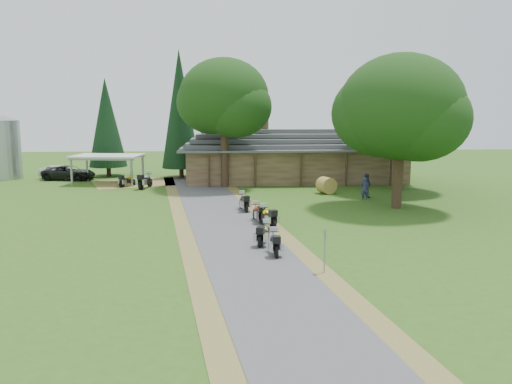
{
  "coord_description": "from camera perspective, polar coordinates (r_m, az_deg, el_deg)",
  "views": [
    {
      "loc": [
        -0.95,
        -23.25,
        6.53
      ],
      "look_at": [
        1.18,
        7.0,
        1.6
      ],
      "focal_mm": 35.0,
      "sensor_mm": 36.0,
      "label": 1
    }
  ],
  "objects": [
    {
      "name": "motorcycle_carport_a",
      "position": [
        44.91,
        -14.49,
        1.32
      ],
      "size": [
        1.45,
        1.67,
        1.15
      ],
      "primitive_type": null,
      "rotation": [
        0.0,
        0.0,
        0.92
      ],
      "color": "#CE8905",
      "rests_on": "ground"
    },
    {
      "name": "cedar_near",
      "position": [
        49.85,
        -8.67,
        8.78
      ],
      "size": [
        3.78,
        3.78,
        12.46
      ],
      "primitive_type": "cone",
      "color": "black",
      "rests_on": "ground"
    },
    {
      "name": "motorcycle_row_a",
      "position": [
        23.06,
        2.13,
        -5.72
      ],
      "size": [
        0.58,
        1.71,
        1.16
      ],
      "primitive_type": null,
      "rotation": [
        0.0,
        0.0,
        1.59
      ],
      "color": "navy",
      "rests_on": "ground"
    },
    {
      "name": "hay_bale",
      "position": [
        40.27,
        8.04,
        0.75
      ],
      "size": [
        1.63,
        1.56,
        1.31
      ],
      "primitive_type": "cylinder",
      "rotation": [
        1.57,
        0.0,
        0.33
      ],
      "color": "olive",
      "rests_on": "ground"
    },
    {
      "name": "oak_driveway",
      "position": [
        34.75,
        16.12,
        7.17
      ],
      "size": [
        8.24,
        8.24,
        10.99
      ],
      "primitive_type": null,
      "color": "#173610",
      "rests_on": "ground"
    },
    {
      "name": "person_b",
      "position": [
        38.96,
        12.45,
        0.97
      ],
      "size": [
        0.75,
        0.74,
        2.16
      ],
      "primitive_type": "imported",
      "rotation": [
        0.0,
        0.0,
        2.4
      ],
      "color": "navy",
      "rests_on": "ground"
    },
    {
      "name": "motorcycle_row_b",
      "position": [
        24.69,
        0.89,
        -4.71
      ],
      "size": [
        1.07,
        1.79,
        1.16
      ],
      "primitive_type": null,
      "rotation": [
        0.0,
        0.0,
        1.24
      ],
      "color": "#999AA0",
      "rests_on": "ground"
    },
    {
      "name": "lodge",
      "position": [
        47.93,
        4.34,
        4.32
      ],
      "size": [
        21.4,
        9.4,
        4.9
      ],
      "primitive_type": null,
      "color": "brown",
      "rests_on": "ground"
    },
    {
      "name": "oak_lodge_left",
      "position": [
        43.0,
        -3.65,
        8.85
      ],
      "size": [
        7.61,
        7.61,
        12.52
      ],
      "primitive_type": null,
      "color": "#173610",
      "rests_on": "ground"
    },
    {
      "name": "motorcycle_carport_b",
      "position": [
        43.57,
        -12.54,
        1.35
      ],
      "size": [
        1.33,
        2.22,
        1.44
      ],
      "primitive_type": null,
      "rotation": [
        0.0,
        0.0,
        1.24
      ],
      "color": "slate",
      "rests_on": "ground"
    },
    {
      "name": "motorcycle_row_c",
      "position": [
        28.31,
        1.32,
        -2.77
      ],
      "size": [
        1.19,
        1.97,
        1.28
      ],
      "primitive_type": null,
      "rotation": [
        0.0,
        0.0,
        1.91
      ],
      "color": "#D1B206",
      "rests_on": "ground"
    },
    {
      "name": "silo",
      "position": [
        54.12,
        -26.82,
        4.57
      ],
      "size": [
        3.4,
        3.4,
        6.12
      ],
      "primitive_type": "cylinder",
      "rotation": [
        0.0,
        0.0,
        0.14
      ],
      "color": "gray",
      "rests_on": "ground"
    },
    {
      "name": "cedar_far",
      "position": [
        52.54,
        -16.69,
        7.08
      ],
      "size": [
        3.75,
        3.75,
        9.82
      ],
      "primitive_type": "cone",
      "color": "black",
      "rests_on": "ground"
    },
    {
      "name": "motorcycle_row_d",
      "position": [
        29.63,
        0.23,
        -2.31
      ],
      "size": [
        0.92,
        1.84,
        1.2
      ],
      "primitive_type": null,
      "rotation": [
        0.0,
        0.0,
        1.78
      ],
      "color": "red",
      "rests_on": "ground"
    },
    {
      "name": "driveway",
      "position": [
        28.02,
        -3.01,
        -4.25
      ],
      "size": [
        51.95,
        51.95,
        0.0
      ],
      "primitive_type": "plane",
      "rotation": [
        0.0,
        0.0,
        0.14
      ],
      "color": "#4F4F52",
      "rests_on": "ground"
    },
    {
      "name": "car_dark_suv",
      "position": [
        51.07,
        -20.6,
        2.45
      ],
      "size": [
        3.25,
        5.68,
        2.05
      ],
      "primitive_type": "imported",
      "rotation": [
        0.0,
        0.0,
        1.38
      ],
      "color": "black",
      "rests_on": "ground"
    },
    {
      "name": "car_white_sedan",
      "position": [
        52.0,
        -21.51,
        2.37
      ],
      "size": [
        4.23,
        5.82,
        1.79
      ],
      "primitive_type": "imported",
      "rotation": [
        0.0,
        0.0,
        1.16
      ],
      "color": "silver",
      "rests_on": "ground"
    },
    {
      "name": "carport",
      "position": [
        47.36,
        -16.53,
        2.51
      ],
      "size": [
        6.48,
        4.78,
        2.6
      ],
      "primitive_type": null,
      "rotation": [
        0.0,
        0.0,
        -0.14
      ],
      "color": "silver",
      "rests_on": "ground"
    },
    {
      "name": "person_a",
      "position": [
        37.98,
        12.31,
        0.63
      ],
      "size": [
        0.57,
        0.42,
        1.97
      ],
      "primitive_type": "imported",
      "rotation": [
        0.0,
        0.0,
        3.1
      ],
      "color": "navy",
      "rests_on": "ground"
    },
    {
      "name": "sign_post",
      "position": [
        20.52,
        7.84,
        -6.7
      ],
      "size": [
        0.33,
        0.06,
        1.85
      ],
      "primitive_type": null,
      "color": "gray",
      "rests_on": "ground"
    },
    {
      "name": "oak_lodge_right",
      "position": [
        43.22,
        16.36,
        8.31
      ],
      "size": [
        8.59,
        8.59,
        12.22
      ],
      "primitive_type": null,
      "color": "#173610",
      "rests_on": "ground"
    },
    {
      "name": "motorcycle_row_e",
      "position": [
        32.99,
        -1.41,
        -1.08
      ],
      "size": [
        0.92,
        1.91,
        1.25
      ],
      "primitive_type": null,
      "rotation": [
        0.0,
        0.0,
        1.75
      ],
      "color": "black",
      "rests_on": "ground"
    },
    {
      "name": "ground",
      "position": [
        24.17,
        -1.64,
        -6.44
      ],
      "size": [
        120.0,
        120.0,
        0.0
      ],
      "primitive_type": "plane",
      "color": "#345517",
      "rests_on": "ground"
    }
  ]
}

